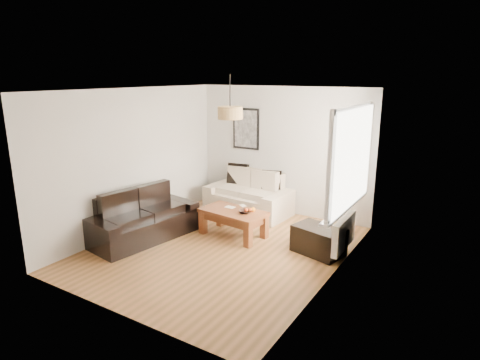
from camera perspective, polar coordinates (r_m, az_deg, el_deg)
The scene contains 21 objects.
floor at distance 6.95m, azimuth -2.64°, elevation -9.49°, with size 4.50×4.50×0.00m, color brown.
ceiling at distance 6.34m, azimuth -2.92°, elevation 12.48°, with size 3.80×4.50×0.00m, color white, non-canonical shape.
wall_back at distance 8.43m, azimuth 5.92°, elevation 4.06°, with size 3.80×0.04×2.60m, color silver, non-canonical shape.
wall_front at distance 4.91m, azimuth -17.81°, elevation -4.34°, with size 3.80×0.04×2.60m, color silver, non-canonical shape.
wall_left at distance 7.73m, azimuth -14.48°, elevation 2.71°, with size 0.04×4.50×2.60m, color silver, non-canonical shape.
wall_right at distance 5.70m, azimuth 13.20°, elevation -1.41°, with size 0.04×4.50×2.60m, color silver, non-canonical shape.
window_bay at distance 6.39m, azimuth 15.34°, elevation 2.94°, with size 0.14×1.90×1.60m, color white, non-canonical shape.
radiator at distance 6.74m, azimuth 14.32°, elevation -7.22°, with size 0.10×0.90×0.52m, color white.
poster at distance 8.74m, azimuth 0.85°, elevation 7.17°, with size 0.62×0.04×0.87m, color black, non-canonical shape.
pendant_shade at distance 6.62m, azimuth -1.38°, elevation 9.37°, with size 0.40×0.40×0.20m, color tan.
loveseat_cream at distance 8.47m, azimuth 1.17°, elevation -1.89°, with size 1.71×0.93×0.85m, color beige, non-canonical shape.
sofa_leather at distance 7.40m, azimuth -13.48°, elevation -4.92°, with size 1.89×0.92×0.82m, color black, non-canonical shape.
coffee_table at distance 7.36m, azimuth -0.96°, elevation -6.03°, with size 1.17×0.64×0.48m, color brown, non-canonical shape.
ottoman at distance 6.79m, azimuth 10.90°, elevation -8.26°, with size 0.78×0.50×0.45m, color black.
cushion_left at distance 8.75m, azimuth -0.30°, elevation 0.88°, with size 0.44×0.14×0.44m, color black.
cushion_right at distance 8.37m, azimuth 4.42°, elevation 0.02°, with size 0.39×0.12×0.39m, color black.
fruit_bowl at distance 7.13m, azimuth 0.75°, elevation -4.46°, with size 0.22×0.22×0.05m, color black.
orange_a at distance 7.17m, azimuth 1.49°, elevation -4.23°, with size 0.06×0.06×0.06m, color #FF5C15.
orange_b at distance 7.20m, azimuth 1.83°, elevation -4.15°, with size 0.09×0.09×0.09m, color orange.
orange_c at distance 7.18m, azimuth 0.91°, elevation -4.20°, with size 0.06×0.06×0.06m, color #FF4F15.
papers at distance 7.45m, azimuth -1.39°, elevation -3.81°, with size 0.18×0.12×0.01m, color white.
Camera 1 is at (3.60, -5.22, 2.84)m, focal length 30.54 mm.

